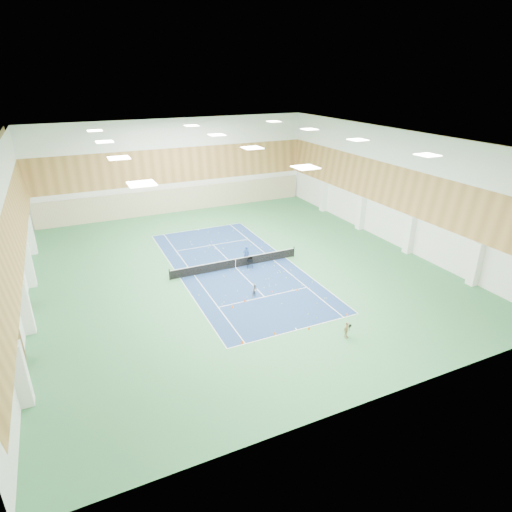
% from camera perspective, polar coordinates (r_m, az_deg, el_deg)
% --- Properties ---
extents(ground, '(40.00, 40.00, 0.00)m').
position_cam_1_polar(ground, '(41.16, -2.74, -1.56)').
color(ground, '#317343').
rests_on(ground, ground).
extents(room_shell, '(36.00, 40.00, 12.00)m').
position_cam_1_polar(room_shell, '(39.00, -2.91, 6.46)').
color(room_shell, white).
rests_on(room_shell, ground).
extents(wood_cladding, '(36.00, 40.00, 8.00)m').
position_cam_1_polar(wood_cladding, '(38.47, -2.97, 9.31)').
color(wood_cladding, '#B07B41').
rests_on(wood_cladding, room_shell).
extents(ceiling_light_grid, '(21.40, 25.40, 0.06)m').
position_cam_1_polar(ceiling_light_grid, '(37.70, -3.10, 15.09)').
color(ceiling_light_grid, white).
rests_on(ceiling_light_grid, room_shell).
extents(court_surface, '(10.97, 23.77, 0.01)m').
position_cam_1_polar(court_surface, '(41.16, -2.74, -1.55)').
color(court_surface, navy).
rests_on(court_surface, ground).
extents(tennis_balls_scatter, '(10.57, 22.77, 0.07)m').
position_cam_1_polar(tennis_balls_scatter, '(41.14, -2.74, -1.50)').
color(tennis_balls_scatter, '#D0DF26').
rests_on(tennis_balls_scatter, ground).
extents(tennis_net, '(12.80, 0.10, 1.10)m').
position_cam_1_polar(tennis_net, '(40.93, -2.76, -0.86)').
color(tennis_net, black).
rests_on(tennis_net, ground).
extents(back_curtain, '(35.40, 0.16, 3.20)m').
position_cam_1_polar(back_curtain, '(58.31, -10.19, 7.38)').
color(back_curtain, '#C6B793').
rests_on(back_curtain, ground).
extents(door_left_a, '(0.08, 1.80, 2.20)m').
position_cam_1_polar(door_left_a, '(31.51, -28.78, -10.96)').
color(door_left_a, '#593319').
rests_on(door_left_a, ground).
extents(door_left_b, '(0.08, 1.80, 2.20)m').
position_cam_1_polar(door_left_b, '(38.51, -28.37, -4.61)').
color(door_left_b, '#593319').
rests_on(door_left_b, ground).
extents(coach, '(0.69, 0.53, 1.71)m').
position_cam_1_polar(coach, '(41.90, -1.32, 0.22)').
color(coach, '#204195').
rests_on(coach, ground).
extents(child_court, '(0.66, 0.58, 1.14)m').
position_cam_1_polar(child_court, '(35.80, -0.12, -4.55)').
color(child_court, gray).
rests_on(child_court, ground).
extents(child_apron, '(0.79, 0.55, 1.25)m').
position_cam_1_polar(child_apron, '(31.21, 11.98, -9.62)').
color(child_apron, tan).
rests_on(child_apron, ground).
extents(ball_cart, '(0.77, 0.77, 1.01)m').
position_cam_1_polar(ball_cart, '(40.89, -0.80, -0.93)').
color(ball_cart, black).
rests_on(ball_cart, ground).
extents(cone_svc_a, '(0.21, 0.21, 0.23)m').
position_cam_1_polar(cone_svc_a, '(34.41, -3.16, -6.71)').
color(cone_svc_a, orange).
rests_on(cone_svc_a, ground).
extents(cone_svc_b, '(0.22, 0.22, 0.24)m').
position_cam_1_polar(cone_svc_b, '(35.22, -1.46, -5.90)').
color(cone_svc_b, '#FF5B0D').
rests_on(cone_svc_b, ground).
extents(cone_svc_c, '(0.18, 0.18, 0.20)m').
position_cam_1_polar(cone_svc_c, '(36.66, 2.11, -4.69)').
color(cone_svc_c, '#EB570C').
rests_on(cone_svc_c, ground).
extents(cone_svc_d, '(0.20, 0.20, 0.22)m').
position_cam_1_polar(cone_svc_d, '(37.06, 5.53, -4.44)').
color(cone_svc_d, orange).
rests_on(cone_svc_d, ground).
extents(cone_base_a, '(0.23, 0.23, 0.25)m').
position_cam_1_polar(cone_base_a, '(30.26, -1.84, -11.34)').
color(cone_base_a, '#FB5B0D').
rests_on(cone_base_a, ground).
extents(cone_base_b, '(0.21, 0.21, 0.23)m').
position_cam_1_polar(cone_base_b, '(31.22, 2.56, -10.16)').
color(cone_base_b, orange).
rests_on(cone_base_b, ground).
extents(cone_base_c, '(0.20, 0.20, 0.22)m').
position_cam_1_polar(cone_base_c, '(31.94, 7.10, -9.48)').
color(cone_base_c, '#E9520C').
rests_on(cone_base_c, ground).
extents(cone_base_d, '(0.18, 0.18, 0.20)m').
position_cam_1_polar(cone_base_d, '(34.12, 12.06, -7.56)').
color(cone_base_d, '#FE650D').
rests_on(cone_base_d, ground).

